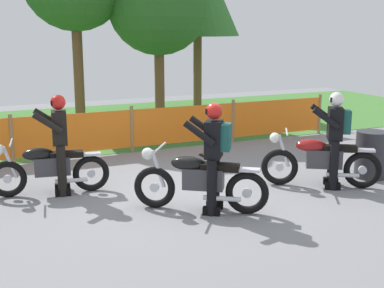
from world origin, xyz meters
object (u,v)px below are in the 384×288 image
object	(u,v)px
traffic_cone	(209,144)
spare_drum	(371,154)
rider_third	(214,151)
rider_trailing	(335,134)
rider_lead	(59,141)
motorcycle_lead	(49,168)
motorcycle_third	(199,180)
motorcycle_trailing	(320,160)

from	to	relation	value
traffic_cone	spare_drum	bearing A→B (deg)	-53.08
rider_third	rider_trailing	bearing A→B (deg)	-138.16
rider_third	spare_drum	xyz separation A→B (m)	(3.53, 0.49, -0.51)
rider_lead	rider_trailing	xyz separation A→B (m)	(4.45, -1.60, 0.03)
traffic_cone	rider_lead	bearing A→B (deg)	-158.75
rider_third	rider_lead	bearing A→B (deg)	-8.49
rider_trailing	rider_third	world-z (taller)	same
rider_trailing	motorcycle_lead	bearing A→B (deg)	12.84
motorcycle_lead	motorcycle_third	xyz separation A→B (m)	(1.96, -1.78, 0.03)
motorcycle_lead	rider_trailing	world-z (taller)	rider_trailing
motorcycle_third	spare_drum	bearing A→B (deg)	-139.09
motorcycle_lead	rider_trailing	distance (m)	4.94
rider_trailing	traffic_cone	distance (m)	3.19
rider_lead	traffic_cone	bearing A→B (deg)	-149.29
motorcycle_trailing	spare_drum	distance (m)	1.24
rider_third	spare_drum	size ratio (longest dim) A/B	1.92
motorcycle_trailing	rider_third	distance (m)	2.38
motorcycle_third	rider_lead	xyz separation A→B (m)	(-1.77, 1.75, 0.43)
motorcycle_trailing	motorcycle_third	size ratio (longest dim) A/B	1.03
motorcycle_third	rider_trailing	size ratio (longest dim) A/B	1.06
motorcycle_trailing	spare_drum	xyz separation A→B (m)	(1.24, 0.09, -0.04)
rider_trailing	spare_drum	xyz separation A→B (m)	(1.04, 0.21, -0.51)
motorcycle_third	rider_trailing	bearing A→B (deg)	-141.39
motorcycle_lead	spare_drum	xyz separation A→B (m)	(5.68, -1.42, -0.02)
rider_lead	spare_drum	size ratio (longest dim) A/B	1.92
rider_trailing	traffic_cone	world-z (taller)	rider_trailing
rider_trailing	traffic_cone	xyz separation A→B (m)	(-1.01, 2.94, -0.69)
motorcycle_trailing	traffic_cone	bearing A→B (deg)	-41.62
traffic_cone	motorcycle_third	bearing A→B (deg)	-118.33
motorcycle_third	spare_drum	size ratio (longest dim) A/B	2.03
rider_trailing	motorcycle_trailing	bearing A→B (deg)	0.51
motorcycle_lead	motorcycle_trailing	distance (m)	4.70
rider_trailing	traffic_cone	size ratio (longest dim) A/B	3.19
rider_lead	rider_third	world-z (taller)	same
motorcycle_trailing	rider_trailing	size ratio (longest dim) A/B	1.08
motorcycle_lead	rider_trailing	bearing A→B (deg)	170.07
rider_lead	motorcycle_lead	bearing A→B (deg)	0.57
motorcycle_lead	rider_lead	bearing A→B (deg)	-179.43
rider_trailing	rider_third	distance (m)	2.51
rider_lead	rider_third	distance (m)	2.72
motorcycle_lead	rider_third	size ratio (longest dim) A/B	1.17
traffic_cone	spare_drum	size ratio (longest dim) A/B	0.60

